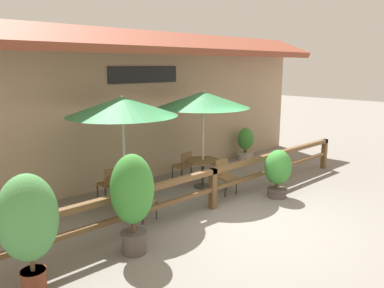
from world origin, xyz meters
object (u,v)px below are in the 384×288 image
potted_plant_corner_fern (133,195)px  chair_near_wallside (109,183)px  chair_middle_wallside (183,165)px  potted_plant_small_flowering (28,221)px  patio_umbrella_near (122,106)px  potted_plant_tall_tropical (278,171)px  chair_near_streetside (142,197)px  chair_middle_streetside (224,175)px  potted_plant_broad_leaf (246,143)px  patio_umbrella_middle (203,100)px  dining_table_near (125,184)px  dining_table_middle (203,165)px

potted_plant_corner_fern → chair_near_wallside: bearing=68.2°
chair_middle_wallside → potted_plant_small_flowering: size_ratio=0.48×
patio_umbrella_near → potted_plant_tall_tropical: size_ratio=2.16×
chair_near_streetside → potted_plant_corner_fern: (-0.98, -1.14, 0.58)m
chair_middle_wallside → potted_plant_small_flowering: (-5.14, -2.51, 0.61)m
chair_middle_wallside → chair_near_wallside: bearing=-4.3°
chair_middle_streetside → potted_plant_small_flowering: bearing=-162.1°
chair_near_wallside → potted_plant_broad_leaf: (5.75, 0.49, 0.09)m
patio_umbrella_middle → potted_plant_tall_tropical: (0.79, -1.85, -1.68)m
chair_near_wallside → potted_plant_small_flowering: 3.76m
patio_umbrella_middle → potted_plant_small_flowering: patio_umbrella_middle is taller
dining_table_near → potted_plant_broad_leaf: potted_plant_broad_leaf is taller
patio_umbrella_middle → chair_middle_streetside: 2.03m
patio_umbrella_near → potted_plant_small_flowering: patio_umbrella_near is taller
potted_plant_small_flowering → potted_plant_tall_tropical: bearing=-0.7°
patio_umbrella_near → dining_table_middle: 3.02m
patio_umbrella_near → patio_umbrella_middle: (2.45, -0.03, 0.00)m
chair_near_streetside → chair_near_wallside: same height
patio_umbrella_near → potted_plant_broad_leaf: size_ratio=2.36×
chair_near_streetside → potted_plant_corner_fern: potted_plant_corner_fern is taller
potted_plant_corner_fern → patio_umbrella_middle: bearing=27.5°
chair_near_streetside → potted_plant_small_flowering: (-2.71, -1.12, 0.61)m
chair_near_streetside → dining_table_middle: bearing=11.9°
potted_plant_small_flowering → potted_plant_tall_tropical: size_ratio=1.47×
dining_table_near → potted_plant_small_flowering: size_ratio=0.50×
chair_middle_streetside → potted_plant_corner_fern: bearing=-156.5°
dining_table_near → potted_plant_broad_leaf: size_ratio=0.80×
dining_table_middle → potted_plant_broad_leaf: size_ratio=0.80×
patio_umbrella_near → chair_middle_streetside: patio_umbrella_near is taller
chair_middle_wallside → potted_plant_broad_leaf: size_ratio=0.77×
dining_table_middle → potted_plant_corner_fern: potted_plant_corner_fern is taller
chair_near_wallside → chair_middle_wallside: (2.40, 0.01, 0.00)m
chair_near_wallside → potted_plant_corner_fern: (-1.01, -2.51, 0.58)m
chair_near_streetside → chair_near_wallside: bearing=85.7°
potted_plant_broad_leaf → chair_near_streetside: bearing=-162.1°
chair_near_streetside → potted_plant_corner_fern: 1.61m
chair_middle_streetside → dining_table_near: bearing=169.9°
chair_near_wallside → patio_umbrella_middle: patio_umbrella_middle is taller
chair_near_wallside → chair_middle_wallside: bearing=-179.0°
patio_umbrella_middle → potted_plant_corner_fern: patio_umbrella_middle is taller
patio_umbrella_near → dining_table_near: (0.00, -0.00, -1.77)m
chair_middle_wallside → potted_plant_small_flowering: 5.75m
potted_plant_broad_leaf → patio_umbrella_near: bearing=-168.4°
potted_plant_small_flowering → potted_plant_broad_leaf: potted_plant_small_flowering is taller
patio_umbrella_near → dining_table_near: patio_umbrella_near is taller
chair_near_streetside → potted_plant_small_flowering: size_ratio=0.48×
chair_near_streetside → chair_middle_wallside: size_ratio=1.00×
potted_plant_tall_tropical → dining_table_middle: bearing=113.1°
patio_umbrella_middle → potted_plant_corner_fern: size_ratio=1.46×
chair_middle_wallside → potted_plant_small_flowering: potted_plant_small_flowering is taller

